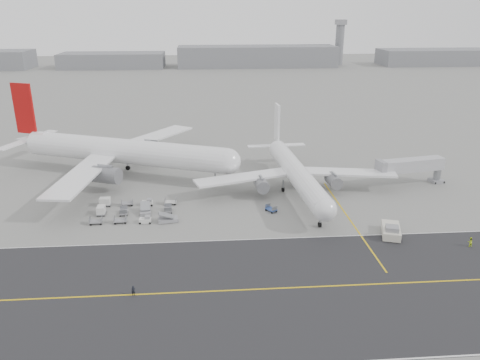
{
  "coord_description": "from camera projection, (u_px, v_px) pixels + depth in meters",
  "views": [
    {
      "loc": [
        2.22,
        -76.56,
        38.89
      ],
      "look_at": [
        9.02,
        12.0,
        6.15
      ],
      "focal_mm": 35.0,
      "sensor_mm": 36.0,
      "label": 1
    }
  ],
  "objects": [
    {
      "name": "ground_crew_b",
      "position": [
        470.0,
        242.0,
        80.84
      ],
      "size": [
        0.98,
        0.83,
        1.76
      ],
      "primitive_type": "imported",
      "rotation": [
        0.0,
        0.0,
        3.36
      ],
      "color": "#C2E11A",
      "rests_on": "ground"
    },
    {
      "name": "ground",
      "position": [
        196.0,
        236.0,
        84.92
      ],
      "size": [
        700.0,
        700.0,
        0.0
      ],
      "primitive_type": "plane",
      "color": "gray",
      "rests_on": "ground"
    },
    {
      "name": "stray_dolly",
      "position": [
        271.0,
        211.0,
        95.11
      ],
      "size": [
        2.47,
        2.71,
        1.42
      ],
      "primitive_type": null,
      "rotation": [
        0.0,
        0.0,
        0.59
      ],
      "color": "silver",
      "rests_on": "ground"
    },
    {
      "name": "pushback_tug",
      "position": [
        391.0,
        230.0,
        84.72
      ],
      "size": [
        4.86,
        8.53,
        2.42
      ],
      "rotation": [
        0.0,
        0.0,
        -0.31
      ],
      "color": "beige",
      "rests_on": "ground"
    },
    {
      "name": "ground_crew_a",
      "position": [
        133.0,
        291.0,
        67.01
      ],
      "size": [
        0.61,
        0.43,
        1.56
      ],
      "primitive_type": "imported",
      "rotation": [
        0.0,
        0.0,
        0.11
      ],
      "color": "black",
      "rests_on": "ground"
    },
    {
      "name": "gse_cluster",
      "position": [
        135.0,
        214.0,
        94.07
      ],
      "size": [
        22.09,
        17.31,
        1.89
      ],
      "primitive_type": null,
      "rotation": [
        0.0,
        0.0,
        0.06
      ],
      "color": "gray",
      "rests_on": "ground"
    },
    {
      "name": "airliner_b",
      "position": [
        296.0,
        172.0,
        103.92
      ],
      "size": [
        45.69,
        46.32,
        15.97
      ],
      "rotation": [
        0.0,
        0.0,
        0.07
      ],
      "color": "white",
      "rests_on": "ground"
    },
    {
      "name": "horizon_buildings",
      "position": [
        243.0,
        67.0,
        330.3
      ],
      "size": [
        520.0,
        28.0,
        28.0
      ],
      "primitive_type": null,
      "color": "slate",
      "rests_on": "ground"
    },
    {
      "name": "jet_bridge",
      "position": [
        411.0,
        166.0,
        107.79
      ],
      "size": [
        17.5,
        6.18,
        6.53
      ],
      "rotation": [
        0.0,
        0.0,
        0.18
      ],
      "color": "gray",
      "rests_on": "ground"
    },
    {
      "name": "airliner_a",
      "position": [
        120.0,
        151.0,
        113.89
      ],
      "size": [
        59.01,
        57.85,
        21.39
      ],
      "rotation": [
        0.0,
        0.0,
        1.19
      ],
      "color": "white",
      "rests_on": "ground"
    },
    {
      "name": "taxiway",
      "position": [
        228.0,
        290.0,
        68.45
      ],
      "size": [
        220.0,
        59.0,
        0.03
      ],
      "color": "#28282A",
      "rests_on": "ground"
    },
    {
      "name": "control_tower",
      "position": [
        340.0,
        42.0,
        334.39
      ],
      "size": [
        7.0,
        7.0,
        31.25
      ],
      "color": "slate",
      "rests_on": "ground"
    }
  ]
}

